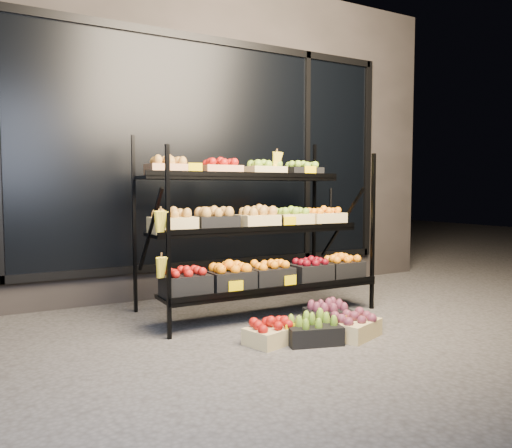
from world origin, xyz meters
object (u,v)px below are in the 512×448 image
display_rack (257,229)px  floor_crate_left (271,332)px  floor_crate_midleft (312,330)px  floor_crate_midright (354,325)px

display_rack → floor_crate_left: display_rack is taller
floor_crate_left → floor_crate_midleft: size_ratio=0.90×
floor_crate_midleft → floor_crate_midright: (0.36, -0.04, -0.00)m
floor_crate_midleft → floor_crate_midright: floor_crate_midleft is taller
display_rack → floor_crate_midleft: display_rack is taller
floor_crate_left → floor_crate_midright: size_ratio=0.89×
display_rack → floor_crate_midright: 1.30m
display_rack → floor_crate_midright: display_rack is taller
floor_crate_left → floor_crate_midright: bearing=-31.2°
display_rack → floor_crate_midleft: (-0.09, -1.02, -0.69)m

